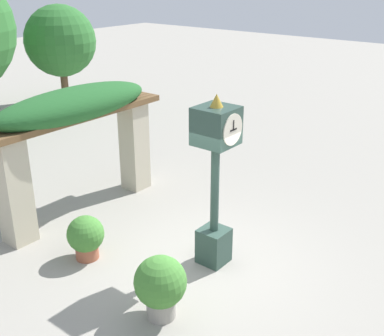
{
  "coord_description": "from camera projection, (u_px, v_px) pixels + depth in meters",
  "views": [
    {
      "loc": [
        -5.95,
        -4.43,
        4.95
      ],
      "look_at": [
        0.15,
        0.4,
        1.71
      ],
      "focal_mm": 45.0,
      "sensor_mm": 36.0,
      "label": 1
    }
  ],
  "objects": [
    {
      "name": "ground_plane",
      "position": [
        204.0,
        263.0,
        8.75
      ],
      "size": [
        60.0,
        60.0,
        0.0
      ],
      "primitive_type": "plane",
      "color": "gray"
    },
    {
      "name": "pergola",
      "position": [
        77.0,
        122.0,
        9.85
      ],
      "size": [
        4.33,
        1.11,
        2.76
      ],
      "color": "#BCB299",
      "rests_on": "ground"
    },
    {
      "name": "potted_plant_near_left",
      "position": [
        86.0,
        236.0,
        8.73
      ],
      "size": [
        0.68,
        0.68,
        0.84
      ],
      "color": "#9E563D",
      "rests_on": "ground"
    },
    {
      "name": "pedestal_clock",
      "position": [
        215.0,
        173.0,
        8.13
      ],
      "size": [
        0.63,
        0.68,
        3.12
      ],
      "color": "#2D473D",
      "rests_on": "ground"
    },
    {
      "name": "potted_plant_near_right",
      "position": [
        160.0,
        285.0,
        7.19
      ],
      "size": [
        0.8,
        0.8,
        1.03
      ],
      "color": "gray",
      "rests_on": "ground"
    }
  ]
}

